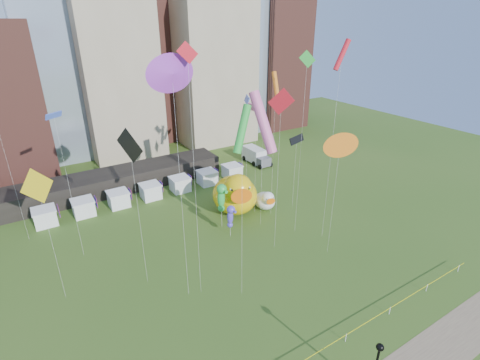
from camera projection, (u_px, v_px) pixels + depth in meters
skyline at (101, 45)px, 68.31m from camera, size 101.00×23.00×68.00m
pavilion at (108, 182)px, 58.76m from camera, size 38.00×6.00×3.20m
vendor_tents at (151, 192)px, 56.78m from camera, size 33.24×2.80×2.40m
big_duck at (236, 193)px, 51.66m from camera, size 8.66×9.73×6.81m
small_duck at (265, 200)px, 53.37m from camera, size 3.67×4.40×3.16m
seahorse_green at (221, 196)px, 47.43m from camera, size 1.51×1.80×6.41m
seahorse_purple at (230, 215)px, 45.94m from camera, size 1.31×1.51×4.51m
box_truck at (256, 155)px, 70.54m from camera, size 2.84×6.80×2.88m
kite_0 at (188, 71)px, 28.58m from camera, size 1.72×0.33×24.54m
kite_1 at (256, 109)px, 46.97m from camera, size 0.54×3.34×15.83m
kite_2 at (297, 140)px, 50.35m from camera, size 3.28×1.47×11.10m
kite_3 at (307, 69)px, 39.81m from camera, size 1.73×0.85×22.96m
kite_5 at (54, 118)px, 36.61m from camera, size 1.76×1.38×17.41m
kite_6 at (340, 145)px, 38.58m from camera, size 2.80×1.14×15.12m
kite_8 at (342, 55)px, 38.10m from camera, size 1.94×0.69×24.17m
kite_9 at (263, 123)px, 43.99m from camera, size 2.30×4.64×18.24m
kite_10 at (130, 148)px, 32.89m from camera, size 1.50×2.98×17.17m
kite_11 at (242, 129)px, 30.17m from camera, size 2.43×1.68×19.65m
kite_12 at (38, 187)px, 31.71m from camera, size 2.71×2.46×14.45m
kite_13 at (247, 100)px, 56.81m from camera, size 1.93×3.31×14.84m
kite_14 at (276, 86)px, 45.18m from camera, size 1.05×2.11×20.05m
kite_15 at (172, 74)px, 28.30m from camera, size 3.07×1.12×23.68m
kite_16 at (281, 105)px, 37.72m from camera, size 1.73×2.36×19.60m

